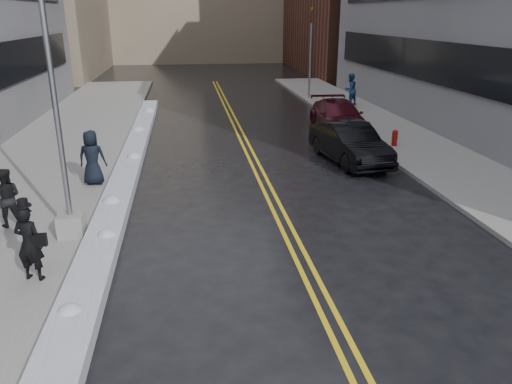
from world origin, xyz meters
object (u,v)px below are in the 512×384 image
object	(u,v)px
lamppost	(61,148)
car_maroon	(338,117)
pedestrian_fedora	(29,243)
pedestrian_c	(92,158)
car_black	(350,143)
pedestrian_east	(350,89)
fire_hydrant	(395,137)
traffic_signal	(311,50)
pedestrian_b	(6,198)

from	to	relation	value
lamppost	car_maroon	bearing A→B (deg)	47.19
pedestrian_fedora	pedestrian_c	distance (m)	6.61
pedestrian_c	car_black	xyz separation A→B (m)	(9.73, 1.91, -0.30)
pedestrian_c	pedestrian_east	distance (m)	19.78
fire_hydrant	traffic_signal	size ratio (longest dim) A/B	0.12
lamppost	car_maroon	xyz separation A→B (m)	(10.80, 11.66, -1.75)
lamppost	car_black	bearing A→B (deg)	32.97
lamppost	traffic_signal	size ratio (longest dim) A/B	1.27
lamppost	pedestrian_fedora	bearing A→B (deg)	-99.03
pedestrian_fedora	car_maroon	bearing A→B (deg)	-112.97
pedestrian_c	pedestrian_east	xyz separation A→B (m)	(13.75, 14.21, 0.06)
pedestrian_b	car_maroon	xyz separation A→B (m)	(12.63, 10.76, -0.19)
fire_hydrant	pedestrian_c	size ratio (longest dim) A/B	0.39
lamppost	pedestrian_c	bearing A→B (deg)	91.43
lamppost	pedestrian_c	size ratio (longest dim) A/B	4.04
fire_hydrant	pedestrian_b	world-z (taller)	pedestrian_b
fire_hydrant	pedestrian_fedora	world-z (taller)	pedestrian_fedora
pedestrian_b	car_maroon	distance (m)	16.59
pedestrian_east	car_maroon	xyz separation A→B (m)	(-2.85, -6.88, -0.36)
traffic_signal	car_black	xyz separation A→B (m)	(-2.18, -15.76, -2.61)
pedestrian_c	car_black	world-z (taller)	pedestrian_c
fire_hydrant	pedestrian_east	xyz separation A→B (m)	(1.35, 10.54, 0.60)
car_black	pedestrian_fedora	bearing A→B (deg)	-147.52
lamppost	pedestrian_fedora	xyz separation A→B (m)	(-0.36, -2.28, -1.52)
pedestrian_east	car_maroon	distance (m)	7.46
pedestrian_b	pedestrian_fedora	bearing A→B (deg)	106.50
pedestrian_fedora	car_black	size ratio (longest dim) A/B	0.36
lamppost	car_maroon	world-z (taller)	lamppost
pedestrian_fedora	pedestrian_east	bearing A→B (deg)	-108.21
pedestrian_b	pedestrian_east	world-z (taller)	pedestrian_east
car_black	car_maroon	bearing A→B (deg)	69.77
pedestrian_fedora	fire_hydrant	bearing A→B (deg)	-125.21
pedestrian_fedora	pedestrian_c	size ratio (longest dim) A/B	0.91
pedestrian_c	car_black	distance (m)	9.92
fire_hydrant	pedestrian_fedora	size ratio (longest dim) A/B	0.42
car_black	car_maroon	distance (m)	5.54
traffic_signal	car_maroon	size ratio (longest dim) A/B	1.11
fire_hydrant	traffic_signal	distance (m)	14.30
pedestrian_east	car_maroon	size ratio (longest dim) A/B	0.37
fire_hydrant	pedestrian_east	world-z (taller)	pedestrian_east
pedestrian_c	pedestrian_east	size ratio (longest dim) A/B	0.94
pedestrian_b	car_maroon	bearing A→B (deg)	-147.92
fire_hydrant	car_black	xyz separation A→B (m)	(-2.68, -1.76, 0.24)
fire_hydrant	pedestrian_fedora	xyz separation A→B (m)	(-12.66, -10.28, 0.46)
traffic_signal	lamppost	bearing A→B (deg)	-118.21
pedestrian_b	traffic_signal	bearing A→B (deg)	-131.21
pedestrian_fedora	pedestrian_b	bearing A→B (deg)	-49.42
fire_hydrant	pedestrian_fedora	distance (m)	16.31
car_maroon	car_black	bearing A→B (deg)	-99.46
pedestrian_fedora	car_black	bearing A→B (deg)	-123.81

